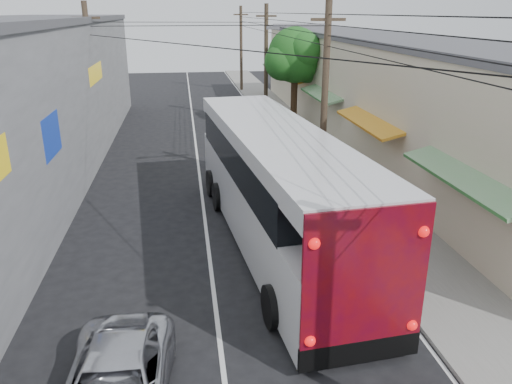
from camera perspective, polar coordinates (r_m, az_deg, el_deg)
sidewalk at (r=28.97m, az=6.22°, el=4.95°), size 3.00×80.00×0.12m
building_right at (r=31.60m, az=13.60°, el=11.50°), size 7.09×40.00×6.25m
building_left at (r=26.59m, az=-25.86°, el=9.67°), size 7.20×36.00×7.25m
utility_poles at (r=27.87m, az=-0.55°, el=13.00°), size 11.80×45.28×8.00m
street_tree at (r=34.05m, az=4.60°, el=15.13°), size 4.40×4.00×6.60m
coach_bus at (r=16.70m, az=2.18°, el=0.85°), size 4.19×13.90×3.95m
parked_suv at (r=24.31m, az=4.39°, el=4.11°), size 2.54×6.15×1.78m
parked_car_mid at (r=33.28m, az=0.90°, el=8.30°), size 2.28×4.72×1.55m
parked_car_far at (r=35.12m, az=0.41°, el=8.99°), size 2.17×5.09×1.63m
pedestrian_near at (r=19.88m, az=9.75°, el=0.57°), size 0.65×0.43×1.77m
pedestrian_far at (r=22.93m, az=9.31°, el=3.06°), size 0.80×0.62×1.64m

